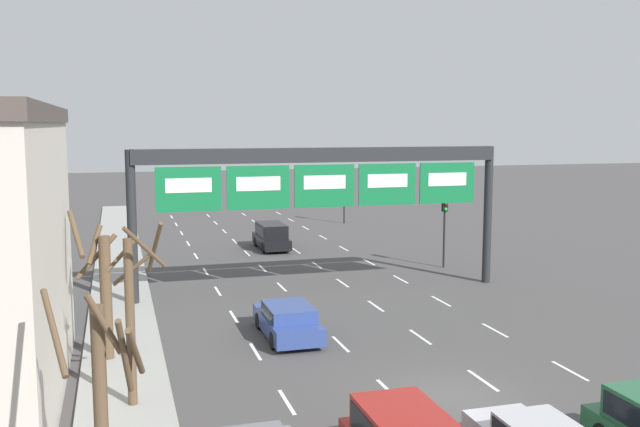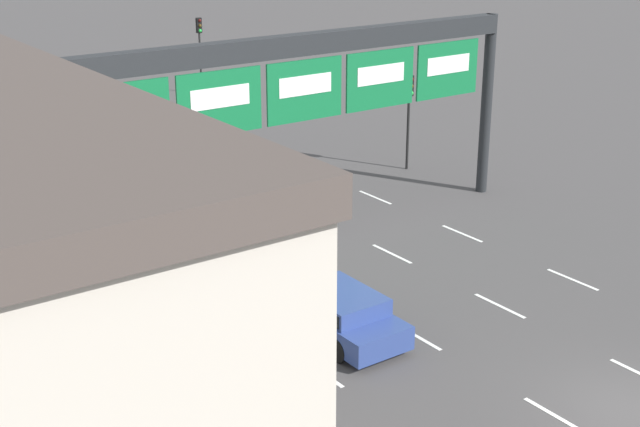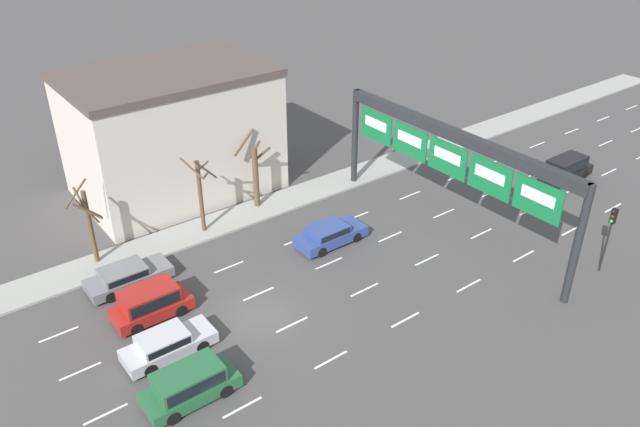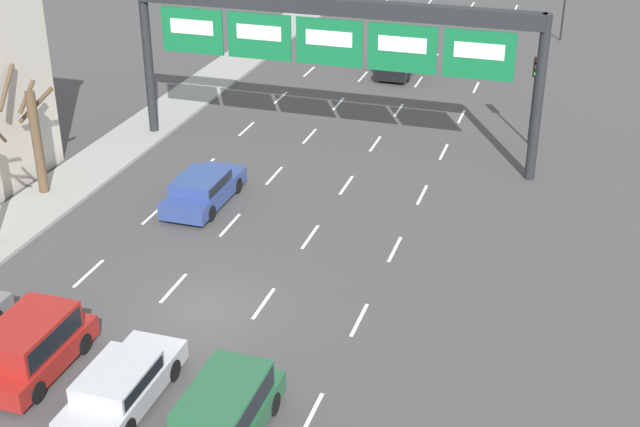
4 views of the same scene
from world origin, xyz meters
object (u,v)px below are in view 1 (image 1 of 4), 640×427
at_px(tree_bare_closest, 103,401).
at_px(tree_bare_second, 133,307).
at_px(suv_black, 271,235).
at_px(traffic_light_mid_block, 344,185).
at_px(sign_gantry, 323,176).
at_px(car_blue, 288,319).
at_px(traffic_light_near_gantry, 445,216).
at_px(tree_bare_third, 102,287).

bearing_deg(tree_bare_closest, tree_bare_second, 83.98).
bearing_deg(suv_black, traffic_light_mid_block, 50.79).
height_order(sign_gantry, traffic_light_mid_block, sign_gantry).
xyz_separation_m(sign_gantry, car_blue, (-3.38, -6.65, -5.14)).
distance_m(sign_gantry, tree_bare_second, 15.69).
bearing_deg(traffic_light_near_gantry, tree_bare_closest, -128.63).
relative_size(traffic_light_mid_block, tree_bare_third, 0.88).
bearing_deg(sign_gantry, traffic_light_near_gantry, 26.11).
xyz_separation_m(traffic_light_near_gantry, tree_bare_third, (-18.87, -11.94, -0.30)).
bearing_deg(traffic_light_mid_block, tree_bare_second, -116.79).
bearing_deg(sign_gantry, suv_black, 89.02).
bearing_deg(tree_bare_third, sign_gantry, 36.96).
distance_m(sign_gantry, traffic_light_near_gantry, 10.00).
distance_m(car_blue, tree_bare_third, 7.25).
bearing_deg(traffic_light_near_gantry, tree_bare_third, -147.67).
height_order(sign_gantry, suv_black, sign_gantry).
bearing_deg(traffic_light_mid_block, suv_black, -129.21).
relative_size(tree_bare_closest, tree_bare_second, 0.93).
bearing_deg(car_blue, sign_gantry, 63.06).
distance_m(car_blue, traffic_light_near_gantry, 16.34).
height_order(car_blue, tree_bare_second, tree_bare_second).
height_order(suv_black, tree_bare_second, tree_bare_second).
relative_size(sign_gantry, traffic_light_mid_block, 4.04).
relative_size(suv_black, tree_bare_closest, 0.90).
xyz_separation_m(suv_black, car_blue, (-3.60, -19.77, -0.24)).
bearing_deg(car_blue, tree_bare_third, -171.10).
xyz_separation_m(car_blue, tree_bare_third, (-6.89, -1.08, 2.00)).
bearing_deg(tree_bare_closest, traffic_light_mid_block, 66.22).
relative_size(traffic_light_near_gantry, tree_bare_closest, 0.83).
bearing_deg(car_blue, traffic_light_mid_block, 68.11).
relative_size(car_blue, traffic_light_mid_block, 1.01).
bearing_deg(sign_gantry, tree_bare_closest, -117.73).
xyz_separation_m(suv_black, traffic_light_mid_block, (8.54, 10.47, 2.32)).
height_order(traffic_light_near_gantry, tree_bare_closest, tree_bare_closest).
height_order(sign_gantry, traffic_light_near_gantry, sign_gantry).
distance_m(tree_bare_closest, tree_bare_third, 11.43).
xyz_separation_m(sign_gantry, tree_bare_second, (-9.35, -12.28, -2.80)).
bearing_deg(traffic_light_near_gantry, sign_gantry, -153.89).
relative_size(sign_gantry, tree_bare_second, 3.39).
bearing_deg(tree_bare_third, traffic_light_mid_block, 58.71).
bearing_deg(traffic_light_mid_block, sign_gantry, -110.39).
distance_m(traffic_light_mid_block, tree_bare_second, 40.19).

